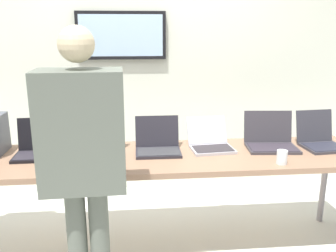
{
  "coord_description": "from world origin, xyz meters",
  "views": [
    {
      "loc": [
        -0.13,
        -2.48,
        1.62
      ],
      "look_at": [
        0.12,
        0.2,
        0.9
      ],
      "focal_mm": 38.9,
      "sensor_mm": 36.0,
      "label": 1
    }
  ],
  "objects_px": {
    "laptop_station_3": "(210,142)",
    "laptop_station_5": "(320,139)",
    "laptop_station_2": "(158,144)",
    "laptop_station_4": "(270,140)",
    "coffee_mug": "(282,157)",
    "laptop_station_0": "(38,147)",
    "workbench": "(153,161)",
    "person": "(83,152)",
    "laptop_station_1": "(96,145)"
  },
  "relations": [
    {
      "from": "laptop_station_3",
      "to": "laptop_station_5",
      "type": "relative_size",
      "value": 1.06
    },
    {
      "from": "laptop_station_2",
      "to": "laptop_station_4",
      "type": "height_order",
      "value": "laptop_station_4"
    },
    {
      "from": "laptop_station_2",
      "to": "coffee_mug",
      "type": "bearing_deg",
      "value": -22.35
    },
    {
      "from": "laptop_station_0",
      "to": "laptop_station_3",
      "type": "relative_size",
      "value": 0.89
    },
    {
      "from": "workbench",
      "to": "person",
      "type": "bearing_deg",
      "value": -123.03
    },
    {
      "from": "laptop_station_1",
      "to": "laptop_station_5",
      "type": "distance_m",
      "value": 1.71
    },
    {
      "from": "laptop_station_2",
      "to": "person",
      "type": "height_order",
      "value": "person"
    },
    {
      "from": "laptop_station_0",
      "to": "laptop_station_2",
      "type": "xyz_separation_m",
      "value": [
        0.86,
        -0.0,
        -0.0
      ]
    },
    {
      "from": "laptop_station_1",
      "to": "laptop_station_4",
      "type": "bearing_deg",
      "value": 0.02
    },
    {
      "from": "laptop_station_0",
      "to": "laptop_station_5",
      "type": "xyz_separation_m",
      "value": [
        2.12,
        -0.0,
        0.0
      ]
    },
    {
      "from": "laptop_station_0",
      "to": "laptop_station_1",
      "type": "relative_size",
      "value": 0.82
    },
    {
      "from": "laptop_station_2",
      "to": "workbench",
      "type": "bearing_deg",
      "value": -113.79
    },
    {
      "from": "laptop_station_2",
      "to": "coffee_mug",
      "type": "height_order",
      "value": "laptop_station_2"
    },
    {
      "from": "laptop_station_4",
      "to": "laptop_station_3",
      "type": "bearing_deg",
      "value": 177.31
    },
    {
      "from": "laptop_station_0",
      "to": "workbench",
      "type": "bearing_deg",
      "value": -5.94
    },
    {
      "from": "laptop_station_1",
      "to": "laptop_station_2",
      "type": "distance_m",
      "value": 0.45
    },
    {
      "from": "coffee_mug",
      "to": "laptop_station_4",
      "type": "bearing_deg",
      "value": 81.69
    },
    {
      "from": "laptop_station_0",
      "to": "laptop_station_1",
      "type": "height_order",
      "value": "laptop_station_0"
    },
    {
      "from": "workbench",
      "to": "laptop_station_4",
      "type": "xyz_separation_m",
      "value": [
        0.9,
        0.1,
        0.11
      ]
    },
    {
      "from": "laptop_station_3",
      "to": "coffee_mug",
      "type": "distance_m",
      "value": 0.56
    },
    {
      "from": "laptop_station_1",
      "to": "laptop_station_4",
      "type": "height_order",
      "value": "laptop_station_4"
    },
    {
      "from": "workbench",
      "to": "person",
      "type": "height_order",
      "value": "person"
    },
    {
      "from": "laptop_station_1",
      "to": "person",
      "type": "distance_m",
      "value": 0.75
    },
    {
      "from": "workbench",
      "to": "laptop_station_5",
      "type": "height_order",
      "value": "laptop_station_5"
    },
    {
      "from": "laptop_station_0",
      "to": "laptop_station_2",
      "type": "bearing_deg",
      "value": -0.03
    },
    {
      "from": "laptop_station_1",
      "to": "laptop_station_3",
      "type": "relative_size",
      "value": 1.08
    },
    {
      "from": "workbench",
      "to": "laptop_station_2",
      "type": "height_order",
      "value": "laptop_station_2"
    },
    {
      "from": "laptop_station_1",
      "to": "laptop_station_2",
      "type": "height_order",
      "value": "laptop_station_1"
    },
    {
      "from": "laptop_station_0",
      "to": "person",
      "type": "relative_size",
      "value": 0.19
    },
    {
      "from": "laptop_station_0",
      "to": "laptop_station_1",
      "type": "distance_m",
      "value": 0.41
    },
    {
      "from": "laptop_station_4",
      "to": "laptop_station_5",
      "type": "bearing_deg",
      "value": -2.66
    },
    {
      "from": "laptop_station_1",
      "to": "coffee_mug",
      "type": "bearing_deg",
      "value": -15.5
    },
    {
      "from": "laptop_station_1",
      "to": "coffee_mug",
      "type": "xyz_separation_m",
      "value": [
        1.27,
        -0.35,
        -0.01
      ]
    },
    {
      "from": "laptop_station_5",
      "to": "laptop_station_3",
      "type": "bearing_deg",
      "value": 177.32
    },
    {
      "from": "workbench",
      "to": "laptop_station_2",
      "type": "distance_m",
      "value": 0.14
    },
    {
      "from": "workbench",
      "to": "laptop_station_5",
      "type": "distance_m",
      "value": 1.3
    },
    {
      "from": "workbench",
      "to": "laptop_station_3",
      "type": "height_order",
      "value": "laptop_station_3"
    },
    {
      "from": "laptop_station_5",
      "to": "laptop_station_1",
      "type": "bearing_deg",
      "value": 179.41
    },
    {
      "from": "laptop_station_0",
      "to": "laptop_station_2",
      "type": "distance_m",
      "value": 0.86
    },
    {
      "from": "laptop_station_4",
      "to": "workbench",
      "type": "bearing_deg",
      "value": -173.59
    },
    {
      "from": "workbench",
      "to": "laptop_station_2",
      "type": "relative_size",
      "value": 9.5
    },
    {
      "from": "laptop_station_5",
      "to": "laptop_station_4",
      "type": "bearing_deg",
      "value": 177.34
    },
    {
      "from": "laptop_station_0",
      "to": "laptop_station_5",
      "type": "bearing_deg",
      "value": -0.06
    },
    {
      "from": "laptop_station_2",
      "to": "laptop_station_5",
      "type": "distance_m",
      "value": 1.26
    },
    {
      "from": "laptop_station_1",
      "to": "laptop_station_5",
      "type": "xyz_separation_m",
      "value": [
        1.71,
        -0.02,
        0.0
      ]
    },
    {
      "from": "laptop_station_2",
      "to": "laptop_station_5",
      "type": "xyz_separation_m",
      "value": [
        1.26,
        -0.0,
        0.0
      ]
    },
    {
      "from": "workbench",
      "to": "laptop_station_1",
      "type": "relative_size",
      "value": 8.03
    },
    {
      "from": "laptop_station_3",
      "to": "laptop_station_5",
      "type": "bearing_deg",
      "value": -2.68
    },
    {
      "from": "laptop_station_1",
      "to": "coffee_mug",
      "type": "relative_size",
      "value": 4.18
    },
    {
      "from": "laptop_station_1",
      "to": "laptop_station_3",
      "type": "distance_m",
      "value": 0.85
    }
  ]
}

